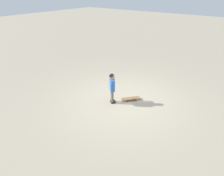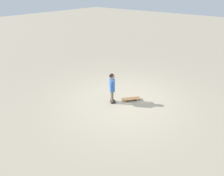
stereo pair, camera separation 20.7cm
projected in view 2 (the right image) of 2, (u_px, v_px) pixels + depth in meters
The scene contains 3 objects.
ground_plane at pixel (124, 101), 6.83m from camera, with size 50.00×50.00×0.00m, color tan.
child_person at pixel (112, 85), 6.43m from camera, with size 0.38×0.28×1.06m.
skateboard at pixel (131, 99), 6.82m from camera, with size 0.62×0.55×0.07m.
Camera 2 is at (-4.80, -3.42, 3.52)m, focal length 31.68 mm.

